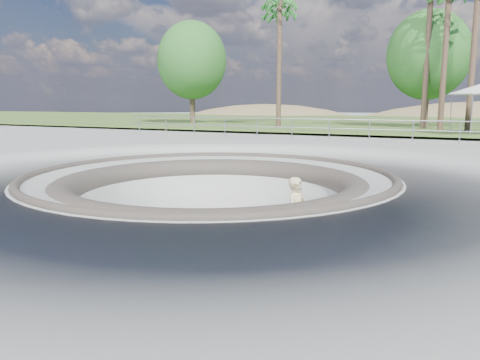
# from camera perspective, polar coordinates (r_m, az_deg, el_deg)

# --- Properties ---
(ground) EXTENTS (180.00, 180.00, 0.00)m
(ground) POSITION_cam_1_polar(r_m,az_deg,el_deg) (13.15, -3.59, 0.64)
(ground) COLOR #A6A6A0
(ground) RESTS_ON ground
(skate_bowl) EXTENTS (14.00, 14.00, 4.10)m
(skate_bowl) POSITION_cam_1_polar(r_m,az_deg,el_deg) (13.55, -3.51, -7.03)
(skate_bowl) COLOR #A6A6A0
(skate_bowl) RESTS_ON ground
(grass_strip) EXTENTS (180.00, 36.00, 0.12)m
(grass_strip) POSITION_cam_1_polar(r_m,az_deg,el_deg) (45.75, 18.35, 6.72)
(grass_strip) COLOR #425E25
(grass_strip) RESTS_ON ground
(distant_hills) EXTENTS (103.20, 45.00, 28.60)m
(distant_hills) POSITION_cam_1_polar(r_m,az_deg,el_deg) (69.06, 23.92, 1.11)
(distant_hills) COLOR olive
(distant_hills) RESTS_ON ground
(safety_railing) EXTENTS (25.00, 0.06, 1.03)m
(safety_railing) POSITION_cam_1_polar(r_m,az_deg,el_deg) (24.18, 10.83, 6.15)
(safety_railing) COLOR gray
(safety_railing) RESTS_ON ground
(skateboard) EXTENTS (0.93, 0.42, 0.09)m
(skateboard) POSITION_cam_1_polar(r_m,az_deg,el_deg) (12.31, 6.85, -8.77)
(skateboard) COLOR olive
(skateboard) RESTS_ON ground
(skater) EXTENTS (0.59, 0.79, 1.96)m
(skater) POSITION_cam_1_polar(r_m,az_deg,el_deg) (12.04, 6.94, -4.24)
(skater) COLOR beige
(skater) RESTS_ON skateboard
(palm_a) EXTENTS (2.60, 2.60, 10.13)m
(palm_a) POSITION_cam_1_polar(r_m,az_deg,el_deg) (35.30, 4.89, 20.72)
(palm_a) COLOR brown
(palm_a) RESTS_ON ground
(palm_b) EXTENTS (2.60, 2.60, 9.75)m
(palm_b) POSITION_cam_1_polar(r_m,az_deg,el_deg) (37.03, 4.86, 19.63)
(palm_b) COLOR brown
(palm_b) RESTS_ON ground
(bushy_tree_left) EXTENTS (5.94, 5.40, 8.57)m
(bushy_tree_left) POSITION_cam_1_polar(r_m,az_deg,el_deg) (40.64, -5.91, 14.30)
(bushy_tree_left) COLOR brown
(bushy_tree_left) RESTS_ON ground
(bushy_tree_mid) EXTENTS (5.70, 5.19, 8.23)m
(bushy_tree_mid) POSITION_cam_1_polar(r_m,az_deg,el_deg) (36.25, 21.99, 13.94)
(bushy_tree_mid) COLOR brown
(bushy_tree_mid) RESTS_ON ground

